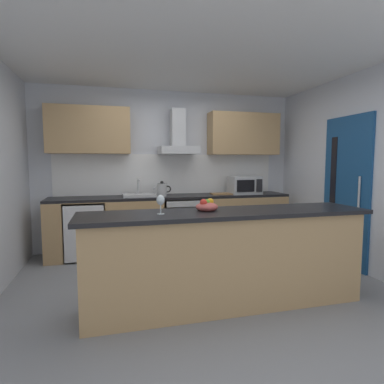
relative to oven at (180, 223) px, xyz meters
name	(u,v)px	position (x,y,z in m)	size (l,w,h in m)	color
ground	(199,285)	(-0.10, -1.44, -0.47)	(5.32, 4.57, 0.02)	gray
ceiling	(199,55)	(-0.10, -1.44, 2.15)	(5.32, 4.57, 0.02)	white
wall_back	(169,170)	(-0.10, 0.41, 0.84)	(5.32, 0.12, 2.60)	silver
wall_right	(360,172)	(2.11, -1.44, 0.84)	(0.12, 4.57, 2.60)	silver
backsplash_tile	(170,174)	(-0.10, 0.33, 0.77)	(3.67, 0.02, 0.66)	white
counter_back	(173,223)	(-0.10, 0.03, -0.01)	(3.80, 0.60, 0.90)	tan
counter_island	(227,258)	(0.01, -2.05, 0.02)	(2.84, 0.64, 0.96)	tan
upper_cabinets	(171,132)	(-0.10, 0.18, 1.45)	(3.75, 0.32, 0.70)	tan
side_door	(346,192)	(2.04, -1.29, 0.57)	(0.08, 0.85, 2.05)	navy
oven	(180,223)	(0.00, 0.00, 0.00)	(0.60, 0.62, 0.80)	slate
refrigerator	(86,230)	(-1.45, 0.00, -0.03)	(0.58, 0.60, 0.85)	white
microwave	(244,185)	(1.10, -0.03, 0.59)	(0.50, 0.38, 0.30)	#B7BABC
sink	(139,195)	(-0.65, 0.01, 0.47)	(0.50, 0.40, 0.26)	silver
kettle	(162,190)	(-0.29, -0.03, 0.55)	(0.29, 0.15, 0.24)	#B7BABC
range_hood	(178,140)	(0.00, 0.13, 1.33)	(0.62, 0.45, 0.72)	#B7BABC
wine_glass	(161,201)	(-0.65, -2.07, 0.62)	(0.08, 0.08, 0.18)	silver
fruit_bowl	(207,206)	(-0.17, -1.97, 0.54)	(0.22, 0.22, 0.13)	#B24C47
chopping_board	(221,194)	(0.69, -0.02, 0.45)	(0.34, 0.22, 0.02)	#9E7247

